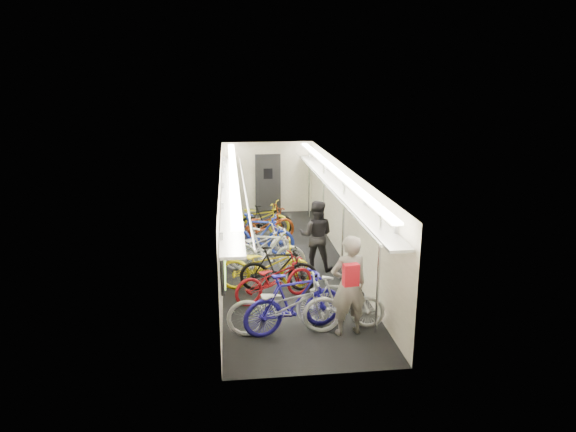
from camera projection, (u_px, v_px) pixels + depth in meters
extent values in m
plane|color=black|center=(284.00, 263.00, 12.77)|extent=(10.00, 10.00, 0.00)
plane|color=white|center=(284.00, 168.00, 12.14)|extent=(10.00, 10.00, 0.00)
plane|color=beige|center=(222.00, 218.00, 12.29)|extent=(0.00, 10.00, 10.00)
plane|color=beige|center=(344.00, 215.00, 12.62)|extent=(0.00, 10.00, 10.00)
plane|color=beige|center=(268.00, 178.00, 17.25)|extent=(3.00, 0.00, 3.00)
plane|color=beige|center=(320.00, 304.00, 7.66)|extent=(3.00, 0.00, 3.00)
cube|color=black|center=(223.00, 263.00, 9.21)|extent=(0.06, 1.10, 0.80)
cube|color=#75BF53|center=(225.00, 263.00, 9.22)|extent=(0.02, 0.96, 0.66)
cube|color=black|center=(223.00, 228.00, 11.32)|extent=(0.06, 1.10, 0.80)
cube|color=#75BF53|center=(225.00, 228.00, 11.33)|extent=(0.02, 0.96, 0.66)
cube|color=black|center=(224.00, 204.00, 13.43)|extent=(0.06, 1.10, 0.80)
cube|color=#75BF53|center=(225.00, 204.00, 13.43)|extent=(0.02, 0.96, 0.66)
cube|color=black|center=(224.00, 187.00, 15.54)|extent=(0.06, 1.10, 0.80)
cube|color=#75BF53|center=(225.00, 187.00, 15.54)|extent=(0.02, 0.96, 0.66)
cube|color=yellow|center=(223.00, 241.00, 10.25)|extent=(0.02, 0.22, 0.30)
cube|color=yellow|center=(224.00, 213.00, 12.36)|extent=(0.02, 0.22, 0.30)
cube|color=yellow|center=(224.00, 193.00, 14.47)|extent=(0.02, 0.22, 0.30)
cube|color=black|center=(268.00, 184.00, 17.24)|extent=(0.85, 0.08, 2.00)
cube|color=#999BA0|center=(230.00, 189.00, 12.12)|extent=(0.40, 9.70, 0.05)
cube|color=#999BA0|center=(336.00, 186.00, 12.41)|extent=(0.40, 9.70, 0.05)
cylinder|color=silver|center=(244.00, 184.00, 12.13)|extent=(0.04, 9.70, 0.04)
cylinder|color=silver|center=(323.00, 182.00, 12.35)|extent=(0.04, 9.70, 0.04)
cube|color=white|center=(233.00, 171.00, 12.02)|extent=(0.18, 9.60, 0.04)
cube|color=white|center=(334.00, 169.00, 12.29)|extent=(0.18, 9.60, 0.04)
cylinder|color=silver|center=(379.00, 271.00, 8.95)|extent=(0.05, 0.05, 2.38)
cylinder|color=silver|center=(343.00, 226.00, 11.64)|extent=(0.05, 0.05, 2.38)
cylinder|color=silver|center=(323.00, 201.00, 14.03)|extent=(0.05, 0.05, 2.38)
cylinder|color=silver|center=(309.00, 183.00, 16.43)|extent=(0.05, 0.05, 2.38)
imported|color=#B1B2B6|center=(284.00, 306.00, 9.11)|extent=(2.06, 0.73, 1.08)
imported|color=#20178E|center=(294.00, 302.00, 9.19)|extent=(1.99, 1.05, 1.15)
imported|color=maroon|center=(274.00, 279.00, 10.53)|extent=(1.88, 1.24, 0.93)
imported|color=black|center=(279.00, 269.00, 10.97)|extent=(1.74, 0.72, 1.02)
imported|color=yellow|center=(265.00, 265.00, 11.10)|extent=(2.05, 0.82, 1.06)
imported|color=silver|center=(267.00, 251.00, 11.99)|extent=(1.90, 0.96, 1.10)
imported|color=silver|center=(258.00, 246.00, 12.51)|extent=(1.93, 1.34, 0.96)
imported|color=#192A9A|center=(259.00, 235.00, 13.20)|extent=(1.91, 0.94, 1.11)
imported|color=maroon|center=(262.00, 226.00, 14.07)|extent=(2.09, 1.31, 1.04)
imported|color=black|center=(266.00, 220.00, 14.83)|extent=(1.55, 0.44, 0.93)
imported|color=yellow|center=(258.00, 218.00, 14.94)|extent=(2.06, 1.39, 1.02)
imported|color=white|center=(340.00, 302.00, 9.41)|extent=(1.69, 0.82, 0.98)
imported|color=gray|center=(349.00, 286.00, 9.04)|extent=(0.75, 0.56, 1.85)
imported|color=black|center=(316.00, 235.00, 12.14)|extent=(0.97, 0.84, 1.70)
cube|color=red|center=(351.00, 275.00, 8.57)|extent=(0.28, 0.17, 0.38)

